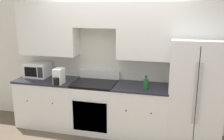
% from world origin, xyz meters
% --- Properties ---
extents(ground_plane, '(12.00, 12.00, 0.00)m').
position_xyz_m(ground_plane, '(0.00, 0.00, 0.00)').
color(ground_plane, brown).
extents(wall_back, '(8.00, 0.39, 2.60)m').
position_xyz_m(wall_back, '(0.02, 0.57, 1.53)').
color(wall_back, silver).
rests_on(wall_back, ground_plane).
extents(lower_cabinets_left, '(1.12, 0.64, 0.90)m').
position_xyz_m(lower_cabinets_left, '(-1.24, 0.31, 0.45)').
color(lower_cabinets_left, white).
rests_on(lower_cabinets_left, ground_plane).
extents(lower_cabinets_right, '(0.92, 0.64, 0.90)m').
position_xyz_m(lower_cabinets_right, '(0.52, 0.31, 0.45)').
color(lower_cabinets_right, white).
rests_on(lower_cabinets_right, ground_plane).
extents(oven_range, '(0.77, 0.65, 1.06)m').
position_xyz_m(oven_range, '(-0.31, 0.31, 0.45)').
color(oven_range, white).
rests_on(oven_range, ground_plane).
extents(refrigerator, '(0.83, 0.81, 1.72)m').
position_xyz_m(refrigerator, '(1.38, 0.39, 0.86)').
color(refrigerator, white).
rests_on(refrigerator, ground_plane).
extents(microwave, '(0.44, 0.36, 0.27)m').
position_xyz_m(microwave, '(-1.50, 0.42, 1.03)').
color(microwave, white).
rests_on(microwave, lower_cabinets_left).
extents(bottle, '(0.08, 0.08, 0.22)m').
position_xyz_m(bottle, '(0.60, 0.18, 0.99)').
color(bottle, '#195928').
rests_on(bottle, lower_cabinets_right).
extents(paper_towel_holder, '(0.15, 0.26, 0.27)m').
position_xyz_m(paper_towel_holder, '(-0.90, 0.09, 1.03)').
color(paper_towel_holder, white).
rests_on(paper_towel_holder, lower_cabinets_left).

